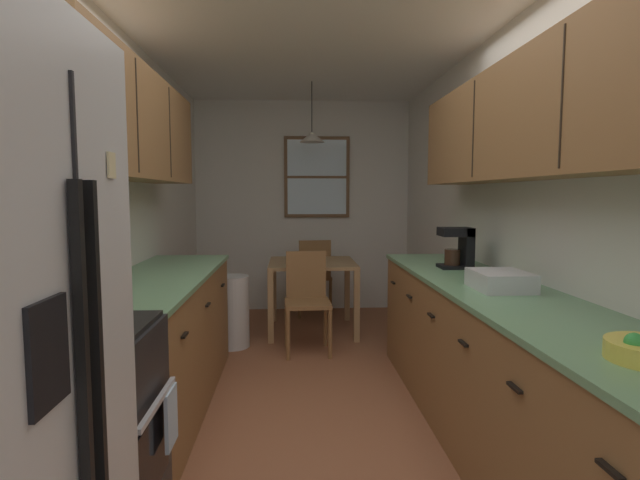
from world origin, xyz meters
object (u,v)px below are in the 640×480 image
Objects in this scene: dining_table at (312,272)px; coffee_maker at (459,247)px; dining_chair_near at (307,296)px; dish_rack at (500,280)px; trash_bin at (232,311)px; storage_canister at (107,288)px; microwave_over_range at (18,123)px; stove_range at (67,445)px; dining_chair_far at (313,273)px.

coffee_maker is (0.97, -1.66, 0.43)m from dining_table.
dining_chair_near is 2.65× the size of dish_rack.
dining_chair_near is 1.35× the size of trash_bin.
dining_chair_near is at bearing 64.42° from storage_canister.
trash_bin is (-0.70, 0.15, -0.17)m from dining_chair_near.
coffee_maker is 0.85× the size of dish_rack.
microwave_over_range is 3.57m from dining_table.
dish_rack is (1.99, 0.76, 0.48)m from stove_range.
trash_bin is 1.96× the size of dish_rack.
stove_range reaches higher than trash_bin.
storage_canister is at bearing -97.67° from trash_bin.
microwave_over_range is at bearing -110.18° from dining_table.
trash_bin is 2.66m from dish_rack.
dining_table is (1.06, 3.20, 0.15)m from stove_range.
dining_table is 3.07× the size of coffee_maker.
stove_range is 2.72m from trash_bin.
dining_chair_near is (0.99, 2.56, 0.03)m from stove_range.
trash_bin is (-0.81, -1.15, -0.17)m from dining_chair_far.
dining_table is 0.98× the size of dining_chair_far.
microwave_over_range is 0.84m from storage_canister.
stove_range is at bearing -96.21° from trash_bin.
microwave_over_range reaches higher than stove_range.
microwave_over_range is 0.87× the size of trash_bin.
coffee_maker reaches higher than dining_chair_near.
dish_rack is (2.11, 0.76, -0.72)m from microwave_over_range.
microwave_over_range is at bearing -160.23° from dish_rack.
dining_table is at bearing 68.59° from storage_canister.
stove_range is at bearing -89.33° from storage_canister.
stove_range is 1.22× the size of dining_chair_near.
dining_table is at bearing 71.62° from stove_range.
microwave_over_range is 3.46× the size of storage_canister.
dining_chair_near is 1.00× the size of dining_chair_far.
trash_bin is at bearing 146.44° from coffee_maker.
storage_canister is at bearing -152.27° from coffee_maker.
dining_chair_near is (-0.07, -0.65, -0.12)m from dining_table.
trash_bin is 2.34m from storage_canister.
stove_range is 0.70m from storage_canister.
stove_range is 1.25× the size of dining_table.
microwave_over_range is 3.04m from trash_bin.
microwave_over_range reaches higher than dining_chair_far.
coffee_maker reaches higher than dining_chair_far.
trash_bin is 2.32× the size of coffee_maker.
storage_canister is 0.49× the size of dish_rack.
dish_rack is (1.70, -1.95, 0.62)m from trash_bin.
coffee_maker is at bearing -68.02° from dining_chair_far.
dining_chair_far reaches higher than trash_bin.
dining_chair_near is at bearing 136.03° from coffee_maker.
microwave_over_range is 2.72m from coffee_maker.
storage_canister reaches higher than dining_chair_far.
dining_chair_far is 5.39× the size of storage_canister.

